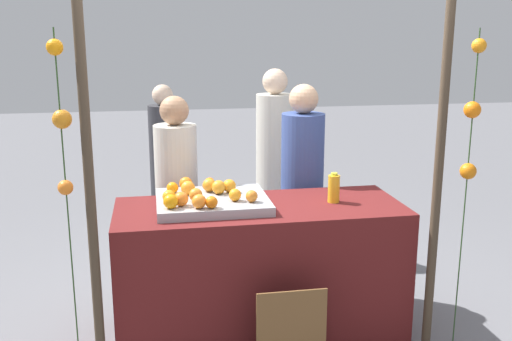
{
  "coord_description": "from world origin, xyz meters",
  "views": [
    {
      "loc": [
        -0.66,
        -3.52,
        1.98
      ],
      "look_at": [
        0.0,
        0.15,
        1.1
      ],
      "focal_mm": 40.47,
      "sensor_mm": 36.0,
      "label": 1
    }
  ],
  "objects_px": {
    "stall_counter": "(260,270)",
    "chalkboard_sign": "(291,336)",
    "vendor_left": "(177,208)",
    "orange_1": "(229,186)",
    "vendor_right": "(302,197)",
    "juice_bottle": "(334,188)",
    "orange_0": "(188,188)"
  },
  "relations": [
    {
      "from": "stall_counter",
      "to": "juice_bottle",
      "type": "xyz_separation_m",
      "value": [
        0.49,
        -0.0,
        0.54
      ]
    },
    {
      "from": "stall_counter",
      "to": "vendor_left",
      "type": "height_order",
      "value": "vendor_left"
    },
    {
      "from": "orange_1",
      "to": "vendor_left",
      "type": "height_order",
      "value": "vendor_left"
    },
    {
      "from": "orange_0",
      "to": "vendor_right",
      "type": "distance_m",
      "value": 1.05
    },
    {
      "from": "orange_0",
      "to": "juice_bottle",
      "type": "xyz_separation_m",
      "value": [
        0.95,
        -0.14,
        -0.01
      ]
    },
    {
      "from": "juice_bottle",
      "to": "chalkboard_sign",
      "type": "relative_size",
      "value": 0.35
    },
    {
      "from": "stall_counter",
      "to": "vendor_right",
      "type": "xyz_separation_m",
      "value": [
        0.44,
        0.62,
        0.31
      ]
    },
    {
      "from": "stall_counter",
      "to": "juice_bottle",
      "type": "height_order",
      "value": "juice_bottle"
    },
    {
      "from": "orange_0",
      "to": "vendor_left",
      "type": "bearing_deg",
      "value": 96.55
    },
    {
      "from": "vendor_left",
      "to": "vendor_right",
      "type": "xyz_separation_m",
      "value": [
        0.95,
        0.0,
        0.03
      ]
    },
    {
      "from": "stall_counter",
      "to": "orange_0",
      "type": "relative_size",
      "value": 20.31
    },
    {
      "from": "vendor_left",
      "to": "vendor_right",
      "type": "height_order",
      "value": "vendor_right"
    },
    {
      "from": "juice_bottle",
      "to": "vendor_left",
      "type": "relative_size",
      "value": 0.13
    },
    {
      "from": "orange_1",
      "to": "chalkboard_sign",
      "type": "height_order",
      "value": "orange_1"
    },
    {
      "from": "chalkboard_sign",
      "to": "vendor_right",
      "type": "height_order",
      "value": "vendor_right"
    },
    {
      "from": "stall_counter",
      "to": "chalkboard_sign",
      "type": "distance_m",
      "value": 0.6
    },
    {
      "from": "stall_counter",
      "to": "chalkboard_sign",
      "type": "height_order",
      "value": "stall_counter"
    },
    {
      "from": "juice_bottle",
      "to": "orange_0",
      "type": "bearing_deg",
      "value": 171.78
    },
    {
      "from": "stall_counter",
      "to": "vendor_right",
      "type": "bearing_deg",
      "value": 54.36
    },
    {
      "from": "orange_1",
      "to": "vendor_right",
      "type": "xyz_separation_m",
      "value": [
        0.62,
        0.47,
        -0.24
      ]
    },
    {
      "from": "orange_0",
      "to": "orange_1",
      "type": "xyz_separation_m",
      "value": [
        0.27,
        0.01,
        -0.0
      ]
    },
    {
      "from": "orange_0",
      "to": "orange_1",
      "type": "distance_m",
      "value": 0.27
    },
    {
      "from": "stall_counter",
      "to": "orange_1",
      "type": "xyz_separation_m",
      "value": [
        -0.18,
        0.14,
        0.55
      ]
    },
    {
      "from": "orange_1",
      "to": "vendor_right",
      "type": "relative_size",
      "value": 0.05
    },
    {
      "from": "stall_counter",
      "to": "vendor_right",
      "type": "distance_m",
      "value": 0.82
    },
    {
      "from": "chalkboard_sign",
      "to": "vendor_left",
      "type": "distance_m",
      "value": 1.39
    },
    {
      "from": "chalkboard_sign",
      "to": "vendor_right",
      "type": "distance_m",
      "value": 1.33
    },
    {
      "from": "juice_bottle",
      "to": "vendor_right",
      "type": "distance_m",
      "value": 0.66
    },
    {
      "from": "orange_0",
      "to": "orange_1",
      "type": "height_order",
      "value": "orange_0"
    },
    {
      "from": "chalkboard_sign",
      "to": "vendor_left",
      "type": "height_order",
      "value": "vendor_left"
    },
    {
      "from": "chalkboard_sign",
      "to": "vendor_right",
      "type": "xyz_separation_m",
      "value": [
        0.36,
        1.18,
        0.48
      ]
    },
    {
      "from": "chalkboard_sign",
      "to": "juice_bottle",
      "type": "bearing_deg",
      "value": 53.5
    }
  ]
}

